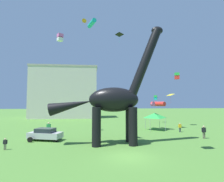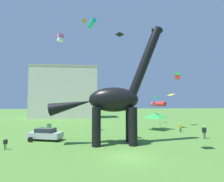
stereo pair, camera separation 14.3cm
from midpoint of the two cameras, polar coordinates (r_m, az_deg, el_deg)
ground_plane at (r=16.64m, az=5.23°, el=-20.81°), size 240.00×240.00×0.00m
dinosaur_sculpture at (r=20.60m, az=0.25°, el=-2.86°), size 13.79×2.92×14.41m
parked_sedan_left at (r=24.47m, az=-21.36°, el=-13.11°), size 4.53×2.90×1.55m
person_vendor_side at (r=21.61m, az=-31.98°, el=-14.30°), size 0.45×0.20×1.20m
person_strolling_adult at (r=31.13m, az=21.40°, el=-10.87°), size 0.55×0.24×1.48m
person_photographer at (r=29.16m, az=-20.35°, el=-11.04°), size 0.66×0.29×1.78m
person_near_flyer at (r=26.96m, az=27.93°, el=-11.54°), size 0.64×0.28×1.71m
festival_canopy_tent at (r=32.09m, az=13.84°, el=-7.84°), size 3.15×3.15×3.00m
kite_trailing at (r=23.64m, az=-7.43°, el=21.41°), size 1.95×2.01×0.57m
kite_high_left at (r=42.97m, az=14.10°, el=-2.10°), size 0.98×0.98×1.04m
kite_high_right at (r=38.60m, az=20.56°, el=4.67°), size 1.22×1.22×1.34m
kite_near_low at (r=34.78m, az=18.64°, el=-1.21°), size 1.35×1.65×1.85m
kite_near_high at (r=31.63m, az=2.31°, el=18.13°), size 1.56×1.71×1.71m
kite_far_right at (r=32.49m, az=14.44°, el=-4.16°), size 3.03×2.95×0.86m
kite_mid_center at (r=30.53m, az=-16.90°, el=16.56°), size 1.11×1.11×1.15m
background_building_block at (r=57.42m, az=-15.40°, el=-0.37°), size 20.60×8.53×16.28m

